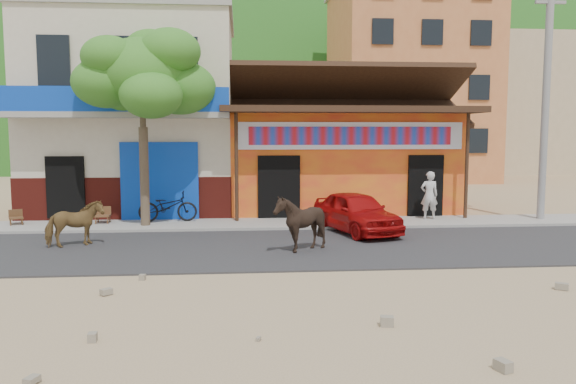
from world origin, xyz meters
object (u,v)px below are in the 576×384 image
object	(u,v)px
pedestrian	(429,195)
cafe_chair_right	(102,208)
tree	(143,127)
scooter	(168,206)
utility_pole	(546,96)
cafe_chair_left	(16,211)
cow_dark	(300,223)
cow_tan	(74,224)
red_car	(356,212)

from	to	relation	value
pedestrian	cafe_chair_right	size ratio (longest dim) A/B	1.64
tree	scooter	distance (m)	2.67
utility_pole	cafe_chair_left	bearing A→B (deg)	179.21
cafe_chair_left	cafe_chair_right	distance (m)	2.61
cow_dark	cafe_chair_left	distance (m)	9.42
cow_tan	cafe_chair_right	size ratio (longest dim) A/B	1.45
cow_tan	cafe_chair_left	xyz separation A→B (m)	(-2.68, 3.21, -0.08)
cafe_chair_right	cow_dark	bearing A→B (deg)	-39.29
red_car	cafe_chair_right	bearing A→B (deg)	148.94
tree	cafe_chair_left	xyz separation A→B (m)	(-4.01, 0.43, -2.57)
cow_tan	cafe_chair_right	world-z (taller)	cow_tan
tree	red_car	distance (m)	6.90
pedestrian	cafe_chair_right	xyz separation A→B (m)	(-10.50, 0.02, -0.31)
red_car	scooter	world-z (taller)	red_car
tree	red_car	world-z (taller)	tree
utility_pole	cafe_chair_left	size ratio (longest dim) A/B	9.37
scooter	cafe_chair_left	distance (m)	4.61
pedestrian	tree	bearing A→B (deg)	5.90
red_car	scooter	distance (m)	6.03
utility_pole	red_car	world-z (taller)	utility_pole
pedestrian	cafe_chair_right	world-z (taller)	pedestrian
cow_tan	pedestrian	bearing A→B (deg)	-100.75
cow_dark	cafe_chair_right	distance (m)	7.23
scooter	pedestrian	distance (m)	8.51
pedestrian	scooter	bearing A→B (deg)	1.75
utility_pole	tree	bearing A→B (deg)	-179.10
cow_tan	cafe_chair_right	xyz separation A→B (m)	(-0.07, 3.26, -0.03)
cow_tan	scooter	world-z (taller)	cow_tan
cafe_chair_left	pedestrian	bearing A→B (deg)	-23.85
utility_pole	cow_dark	size ratio (longest dim) A/B	5.65
utility_pole	pedestrian	bearing A→B (deg)	176.05
cow_tan	pedestrian	size ratio (longest dim) A/B	0.88
cow_dark	scooter	world-z (taller)	cow_dark
utility_pole	cafe_chair_right	distance (m)	14.63
cow_dark	cafe_chair_right	bearing A→B (deg)	-120.56
scooter	cafe_chair_right	xyz separation A→B (m)	(-2.00, -0.17, -0.00)
utility_pole	pedestrian	size ratio (longest dim) A/B	5.08
scooter	cafe_chair_left	bearing A→B (deg)	90.34
pedestrian	cafe_chair_right	bearing A→B (deg)	2.90
cow_dark	scooter	distance (m)	5.88
red_car	utility_pole	bearing A→B (deg)	-4.27
red_car	cafe_chair_right	distance (m)	7.91
cafe_chair_left	tree	bearing A→B (deg)	-30.11
tree	cafe_chair_left	bearing A→B (deg)	173.85
cafe_chair_right	utility_pole	bearing A→B (deg)	-3.47
red_car	pedestrian	size ratio (longest dim) A/B	2.23
utility_pole	scooter	distance (m)	12.70
cafe_chair_left	cafe_chair_right	size ratio (longest dim) A/B	0.89
tree	cafe_chair_right	world-z (taller)	tree
tree	cafe_chair_left	size ratio (longest dim) A/B	7.03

